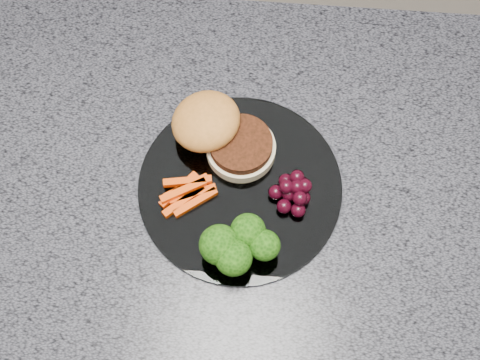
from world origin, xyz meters
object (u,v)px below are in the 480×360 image
Objects in this scene: grape_bunch at (294,192)px; island_cabinet at (211,281)px; burger at (218,132)px; plate at (240,187)px.

island_cabinet is at bearing 178.35° from grape_bunch.
burger reaches higher than island_cabinet.
plate is 0.08m from burger.
plate is 0.07m from grape_bunch.
burger is at bearing 117.10° from plate.
island_cabinet is 0.51m from grape_bunch.
island_cabinet is at bearing -87.82° from burger.
grape_bunch reaches higher than plate.
burger is 2.84× the size of grape_bunch.
burger is (0.02, 0.07, 0.50)m from island_cabinet.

